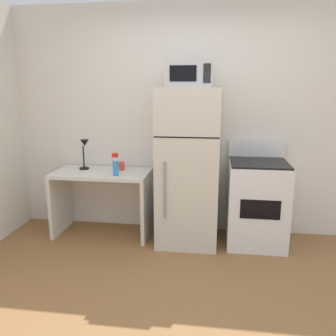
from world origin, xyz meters
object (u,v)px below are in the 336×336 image
Objects in this scene: desk at (103,191)px; spray_bottle at (116,167)px; oven_range at (256,202)px; desk_lamp at (84,149)px; refrigerator at (188,167)px; microwave at (190,74)px; coffee_mug at (121,166)px.

desk is 4.36× the size of spray_bottle.
desk is 1.74m from oven_range.
refrigerator is at bearing -5.70° from desk_lamp.
desk_lamp reaches higher than oven_range.
microwave is at bearing -3.82° from desk.
spray_bottle is at bearing -27.78° from desk_lamp.
desk is 0.42m from spray_bottle.
spray_bottle is at bearing -172.15° from refrigerator.
oven_range is at bearing 5.17° from spray_bottle.
desk is at bearing -19.01° from desk_lamp.
desk is at bearing 177.40° from refrigerator.
desk is at bearing 176.18° from microwave.
oven_range is at bearing 3.98° from microwave.
desk is 1.63m from microwave.
coffee_mug is at bearing 175.38° from oven_range.
microwave is (0.78, 0.09, 0.96)m from spray_bottle.
microwave reaches higher than spray_bottle.
spray_bottle is (0.43, -0.23, -0.14)m from desk_lamp.
refrigerator reaches higher than desk.
microwave is at bearing 6.31° from spray_bottle.
microwave is 0.42× the size of oven_range.
refrigerator is at bearing 90.31° from microwave.
refrigerator reaches higher than coffee_mug.
coffee_mug is (-0.01, 0.26, -0.05)m from spray_bottle.
oven_range is (1.52, 0.14, -0.38)m from spray_bottle.
microwave is at bearing -176.02° from oven_range.
oven_range is (1.96, -0.09, -0.52)m from desk_lamp.
refrigerator reaches higher than spray_bottle.
oven_range reaches higher than coffee_mug.
spray_bottle is at bearing -86.92° from coffee_mug.
microwave is (0.79, -0.18, 1.02)m from coffee_mug.
desk_lamp is 0.32× the size of oven_range.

